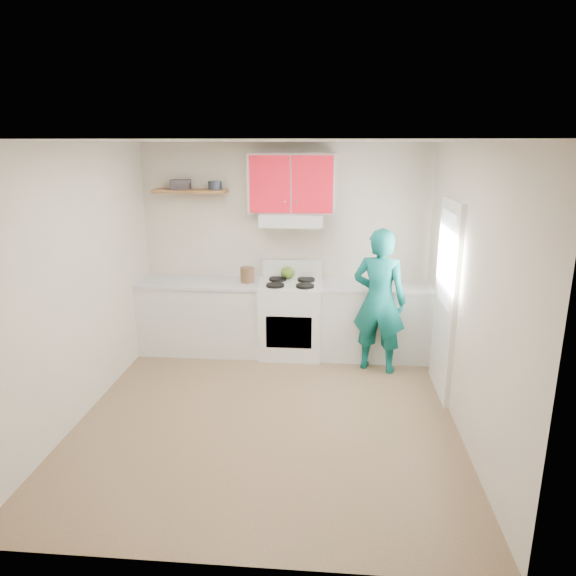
# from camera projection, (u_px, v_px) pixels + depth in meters

# --- Properties ---
(floor) EXTENTS (3.80, 3.80, 0.00)m
(floor) POSITION_uv_depth(u_px,v_px,m) (268.00, 415.00, 5.10)
(floor) COLOR brown
(floor) RESTS_ON ground
(ceiling) EXTENTS (3.60, 3.80, 0.04)m
(ceiling) POSITION_uv_depth(u_px,v_px,m) (265.00, 141.00, 4.40)
(ceiling) COLOR white
(ceiling) RESTS_ON floor
(back_wall) EXTENTS (3.60, 0.04, 2.60)m
(back_wall) POSITION_uv_depth(u_px,v_px,m) (285.00, 248.00, 6.57)
(back_wall) COLOR beige
(back_wall) RESTS_ON floor
(front_wall) EXTENTS (3.60, 0.04, 2.60)m
(front_wall) POSITION_uv_depth(u_px,v_px,m) (225.00, 378.00, 2.93)
(front_wall) COLOR beige
(front_wall) RESTS_ON floor
(left_wall) EXTENTS (0.04, 3.80, 2.60)m
(left_wall) POSITION_uv_depth(u_px,v_px,m) (78.00, 284.00, 4.89)
(left_wall) COLOR beige
(left_wall) RESTS_ON floor
(right_wall) EXTENTS (0.04, 3.80, 2.60)m
(right_wall) POSITION_uv_depth(u_px,v_px,m) (467.00, 293.00, 4.60)
(right_wall) COLOR beige
(right_wall) RESTS_ON floor
(door) EXTENTS (0.05, 0.85, 2.05)m
(door) POSITION_uv_depth(u_px,v_px,m) (446.00, 299.00, 5.35)
(door) COLOR white
(door) RESTS_ON floor
(door_glass) EXTENTS (0.01, 0.55, 0.95)m
(door_glass) POSITION_uv_depth(u_px,v_px,m) (446.00, 259.00, 5.24)
(door_glass) COLOR white
(door_glass) RESTS_ON door
(counter_left) EXTENTS (1.52, 0.60, 0.90)m
(counter_left) POSITION_uv_depth(u_px,v_px,m) (202.00, 317.00, 6.60)
(counter_left) COLOR silver
(counter_left) RESTS_ON floor
(counter_right) EXTENTS (1.32, 0.60, 0.90)m
(counter_right) POSITION_uv_depth(u_px,v_px,m) (374.00, 321.00, 6.42)
(counter_right) COLOR silver
(counter_right) RESTS_ON floor
(stove) EXTENTS (0.76, 0.65, 0.92)m
(stove) POSITION_uv_depth(u_px,v_px,m) (291.00, 319.00, 6.48)
(stove) COLOR white
(stove) RESTS_ON floor
(range_hood) EXTENTS (0.76, 0.44, 0.15)m
(range_hood) POSITION_uv_depth(u_px,v_px,m) (292.00, 219.00, 6.25)
(range_hood) COLOR silver
(range_hood) RESTS_ON back_wall
(upper_cabinets) EXTENTS (1.02, 0.33, 0.70)m
(upper_cabinets) POSITION_uv_depth(u_px,v_px,m) (292.00, 183.00, 6.19)
(upper_cabinets) COLOR red
(upper_cabinets) RESTS_ON back_wall
(shelf) EXTENTS (0.90, 0.30, 0.04)m
(shelf) POSITION_uv_depth(u_px,v_px,m) (190.00, 191.00, 6.33)
(shelf) COLOR brown
(shelf) RESTS_ON back_wall
(books) EXTENTS (0.24, 0.19, 0.12)m
(books) POSITION_uv_depth(u_px,v_px,m) (181.00, 184.00, 6.31)
(books) COLOR #3F373C
(books) RESTS_ON shelf
(tin) EXTENTS (0.20, 0.20, 0.10)m
(tin) POSITION_uv_depth(u_px,v_px,m) (215.00, 185.00, 6.31)
(tin) COLOR #333D4C
(tin) RESTS_ON shelf
(kettle) EXTENTS (0.24, 0.24, 0.16)m
(kettle) POSITION_uv_depth(u_px,v_px,m) (288.00, 272.00, 6.58)
(kettle) COLOR #557D23
(kettle) RESTS_ON stove
(crock) EXTENTS (0.20, 0.20, 0.21)m
(crock) POSITION_uv_depth(u_px,v_px,m) (247.00, 276.00, 6.39)
(crock) COLOR #513723
(crock) RESTS_ON counter_left
(cutting_board) EXTENTS (0.31, 0.26, 0.02)m
(cutting_board) POSITION_uv_depth(u_px,v_px,m) (359.00, 286.00, 6.31)
(cutting_board) COLOR olive
(cutting_board) RESTS_ON counter_right
(silicone_mat) EXTENTS (0.32, 0.29, 0.01)m
(silicone_mat) POSITION_uv_depth(u_px,v_px,m) (417.00, 288.00, 6.23)
(silicone_mat) COLOR red
(silicone_mat) RESTS_ON counter_right
(person) EXTENTS (0.71, 0.57, 1.69)m
(person) POSITION_uv_depth(u_px,v_px,m) (379.00, 301.00, 5.92)
(person) COLOR #0A625A
(person) RESTS_ON floor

